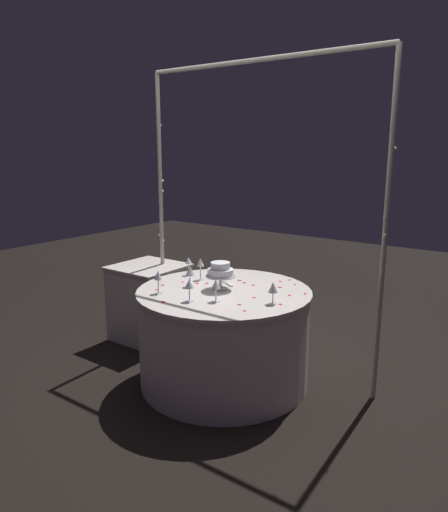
{
  "coord_description": "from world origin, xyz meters",
  "views": [
    {
      "loc": [
        1.98,
        -2.73,
        1.74
      ],
      "look_at": [
        0.0,
        0.0,
        0.98
      ],
      "focal_mm": 33.56,
      "sensor_mm": 36.0,
      "label": 1
    }
  ],
  "objects_px": {
    "main_table": "(224,336)",
    "decorative_arch": "(256,175)",
    "side_table": "(150,302)",
    "wine_glass_3": "(273,288)",
    "wine_glass_2": "(190,271)",
    "tiered_cake": "(221,271)",
    "wine_glass_5": "(189,262)",
    "wine_glass_6": "(216,285)",
    "wine_glass_0": "(200,264)",
    "wine_glass_4": "(189,285)",
    "wine_glass_1": "(158,277)",
    "cake_knife": "(225,282)"
  },
  "relations": [
    {
      "from": "wine_glass_0",
      "to": "wine_glass_4",
      "type": "height_order",
      "value": "wine_glass_0"
    },
    {
      "from": "tiered_cake",
      "to": "wine_glass_4",
      "type": "relative_size",
      "value": 1.43
    },
    {
      "from": "decorative_arch",
      "to": "wine_glass_1",
      "type": "relative_size",
      "value": 14.36
    },
    {
      "from": "decorative_arch",
      "to": "wine_glass_2",
      "type": "relative_size",
      "value": 14.91
    },
    {
      "from": "wine_glass_2",
      "to": "wine_glass_4",
      "type": "bearing_deg",
      "value": -50.67
    },
    {
      "from": "wine_glass_1",
      "to": "wine_glass_0",
      "type": "bearing_deg",
      "value": 88.14
    },
    {
      "from": "side_table",
      "to": "wine_glass_3",
      "type": "xyz_separation_m",
      "value": [
        1.52,
        -0.36,
        0.49
      ]
    },
    {
      "from": "wine_glass_3",
      "to": "wine_glass_4",
      "type": "xyz_separation_m",
      "value": [
        -0.49,
        -0.28,
        0.01
      ]
    },
    {
      "from": "wine_glass_0",
      "to": "wine_glass_1",
      "type": "xyz_separation_m",
      "value": [
        -0.02,
        -0.46,
        -0.01
      ]
    },
    {
      "from": "side_table",
      "to": "wine_glass_5",
      "type": "distance_m",
      "value": 0.76
    },
    {
      "from": "cake_knife",
      "to": "main_table",
      "type": "bearing_deg",
      "value": -56.18
    },
    {
      "from": "main_table",
      "to": "wine_glass_6",
      "type": "distance_m",
      "value": 0.55
    },
    {
      "from": "side_table",
      "to": "tiered_cake",
      "type": "distance_m",
      "value": 1.19
    },
    {
      "from": "main_table",
      "to": "wine_glass_6",
      "type": "relative_size",
      "value": 8.47
    },
    {
      "from": "tiered_cake",
      "to": "wine_glass_0",
      "type": "bearing_deg",
      "value": 156.99
    },
    {
      "from": "wine_glass_1",
      "to": "wine_glass_2",
      "type": "relative_size",
      "value": 1.04
    },
    {
      "from": "wine_glass_1",
      "to": "cake_knife",
      "type": "distance_m",
      "value": 0.57
    },
    {
      "from": "side_table",
      "to": "wine_glass_4",
      "type": "distance_m",
      "value": 1.31
    },
    {
      "from": "decorative_arch",
      "to": "wine_glass_0",
      "type": "height_order",
      "value": "decorative_arch"
    },
    {
      "from": "wine_glass_5",
      "to": "cake_knife",
      "type": "bearing_deg",
      "value": -2.4
    },
    {
      "from": "wine_glass_2",
      "to": "cake_knife",
      "type": "xyz_separation_m",
      "value": [
        0.15,
        0.24,
        -0.11
      ]
    },
    {
      "from": "wine_glass_0",
      "to": "wine_glass_3",
      "type": "height_order",
      "value": "wine_glass_0"
    },
    {
      "from": "side_table",
      "to": "wine_glass_1",
      "type": "distance_m",
      "value": 1.09
    },
    {
      "from": "main_table",
      "to": "wine_glass_1",
      "type": "distance_m",
      "value": 0.68
    },
    {
      "from": "decorative_arch",
      "to": "main_table",
      "type": "relative_size",
      "value": 1.86
    },
    {
      "from": "decorative_arch",
      "to": "cake_knife",
      "type": "bearing_deg",
      "value": -113.34
    },
    {
      "from": "wine_glass_0",
      "to": "wine_glass_2",
      "type": "relative_size",
      "value": 1.09
    },
    {
      "from": "wine_glass_6",
      "to": "side_table",
      "type": "bearing_deg",
      "value": 155.38
    },
    {
      "from": "tiered_cake",
      "to": "wine_glass_1",
      "type": "relative_size",
      "value": 1.32
    },
    {
      "from": "decorative_arch",
      "to": "wine_glass_6",
      "type": "relative_size",
      "value": 15.72
    },
    {
      "from": "wine_glass_0",
      "to": "cake_knife",
      "type": "distance_m",
      "value": 0.25
    },
    {
      "from": "wine_glass_0",
      "to": "wine_glass_5",
      "type": "bearing_deg",
      "value": 161.25
    },
    {
      "from": "side_table",
      "to": "wine_glass_2",
      "type": "height_order",
      "value": "wine_glass_2"
    },
    {
      "from": "wine_glass_2",
      "to": "wine_glass_5",
      "type": "xyz_separation_m",
      "value": [
        -0.23,
        0.25,
        -0.01
      ]
    },
    {
      "from": "wine_glass_5",
      "to": "cake_knife",
      "type": "distance_m",
      "value": 0.4
    },
    {
      "from": "cake_knife",
      "to": "wine_glass_4",
      "type": "bearing_deg",
      "value": -81.89
    },
    {
      "from": "wine_glass_1",
      "to": "wine_glass_5",
      "type": "bearing_deg",
      "value": 106.71
    },
    {
      "from": "main_table",
      "to": "wine_glass_1",
      "type": "xyz_separation_m",
      "value": [
        -0.34,
        -0.34,
        0.49
      ]
    },
    {
      "from": "side_table",
      "to": "wine_glass_6",
      "type": "bearing_deg",
      "value": -24.62
    },
    {
      "from": "tiered_cake",
      "to": "wine_glass_0",
      "type": "xyz_separation_m",
      "value": [
        -0.29,
        0.12,
        -0.01
      ]
    },
    {
      "from": "wine_glass_4",
      "to": "cake_knife",
      "type": "relative_size",
      "value": 0.58
    },
    {
      "from": "tiered_cake",
      "to": "wine_glass_5",
      "type": "relative_size",
      "value": 1.47
    },
    {
      "from": "wine_glass_2",
      "to": "wine_glass_4",
      "type": "distance_m",
      "value": 0.36
    },
    {
      "from": "main_table",
      "to": "decorative_arch",
      "type": "bearing_deg",
      "value": 90.12
    },
    {
      "from": "cake_knife",
      "to": "wine_glass_6",
      "type": "bearing_deg",
      "value": -61.76
    },
    {
      "from": "wine_glass_0",
      "to": "wine_glass_4",
      "type": "relative_size",
      "value": 1.14
    },
    {
      "from": "wine_glass_2",
      "to": "wine_glass_6",
      "type": "distance_m",
      "value": 0.41
    },
    {
      "from": "wine_glass_2",
      "to": "wine_glass_5",
      "type": "height_order",
      "value": "wine_glass_2"
    },
    {
      "from": "wine_glass_2",
      "to": "wine_glass_5",
      "type": "bearing_deg",
      "value": 131.91
    },
    {
      "from": "tiered_cake",
      "to": "wine_glass_2",
      "type": "relative_size",
      "value": 1.37
    }
  ]
}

